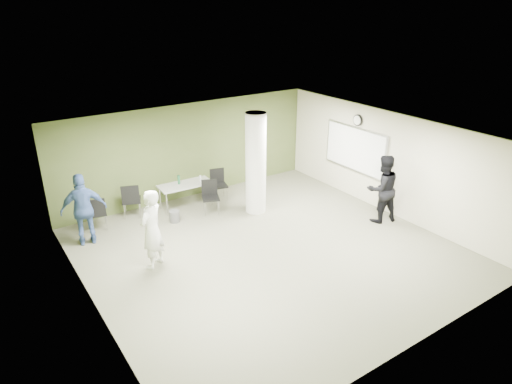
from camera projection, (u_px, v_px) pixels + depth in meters
floor at (268, 251)px, 10.80m from camera, size 8.00×8.00×0.00m
ceiling at (270, 137)px, 9.70m from camera, size 8.00×8.00×0.00m
wall_back at (189, 151)px, 13.29m from camera, size 8.00×2.80×0.02m
wall_left at (88, 247)px, 8.18m from camera, size 0.02×8.00×2.80m
wall_right_cream at (389, 163)px, 12.32m from camera, size 0.02×8.00×2.80m
column at (256, 164)px, 12.29m from camera, size 0.56×0.56×2.80m
whiteboard at (355, 149)px, 13.15m from camera, size 0.05×2.30×1.30m
wall_clock at (358, 120)px, 12.82m from camera, size 0.06×0.32×0.32m
folding_table at (185, 185)px, 12.80m from camera, size 1.53×0.73×0.96m
wastebasket at (174, 216)px, 12.14m from camera, size 0.27×0.27×0.32m
chair_back_left at (97, 211)px, 11.56m from camera, size 0.53×0.53×0.91m
chair_back_right at (131, 198)px, 12.22m from camera, size 0.63×0.63×0.98m
chair_table_left at (210, 194)px, 12.59m from camera, size 0.59×0.59×0.91m
chair_table_right at (218, 182)px, 13.44m from camera, size 0.54×0.54×0.90m
woman_white at (152, 230)px, 9.84m from camera, size 0.79×0.73×1.82m
man_black at (382, 189)px, 11.92m from camera, size 1.05×0.91×1.84m
man_blue at (84, 210)px, 10.80m from camera, size 1.12×0.63×1.80m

